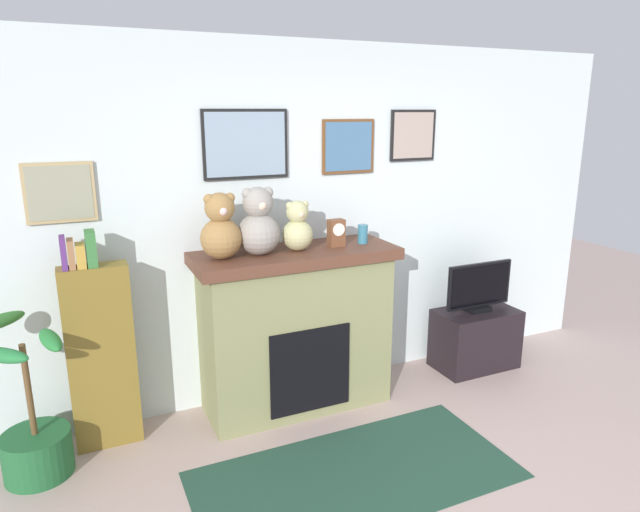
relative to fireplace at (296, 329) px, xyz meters
The scene contains 12 objects.
back_wall 0.86m from the fireplace, 40.71° to the left, with size 5.20×0.15×2.60m.
fireplace is the anchor object (origin of this frame).
bookshelf 1.31m from the fireplace, behind, with size 0.41×0.16×1.42m.
potted_plant 1.76m from the fireplace, behind, with size 0.54×0.58×0.98m.
tv_stand 1.65m from the fireplace, ahead, with size 0.68×0.40×0.50m, color black.
television 1.62m from the fireplace, ahead, with size 0.62×0.14×0.41m.
area_rug 1.10m from the fireplace, 90.00° to the right, with size 1.93×0.92×0.01m, color #234737.
candle_jar 0.84m from the fireplace, ahead, with size 0.07×0.07×0.14m, color teal.
mantel_clock 0.75m from the fireplace, ahead, with size 0.11×0.08×0.19m.
teddy_bear_tan 0.94m from the fireplace, behind, with size 0.27×0.27×0.43m.
teddy_bear_brown 0.83m from the fireplace, behind, with size 0.28×0.28×0.46m.
teddy_bear_cream 0.74m from the fireplace, 54.79° to the right, with size 0.21×0.21×0.35m.
Camera 1 is at (-1.78, -1.80, 2.13)m, focal length 31.36 mm.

